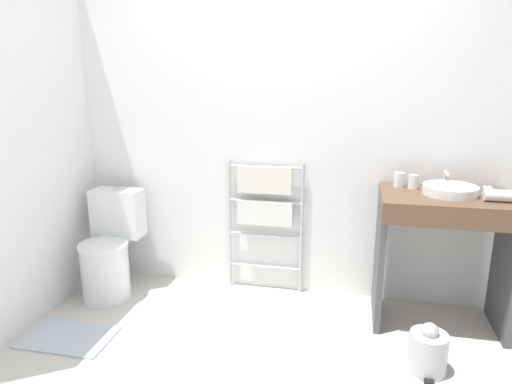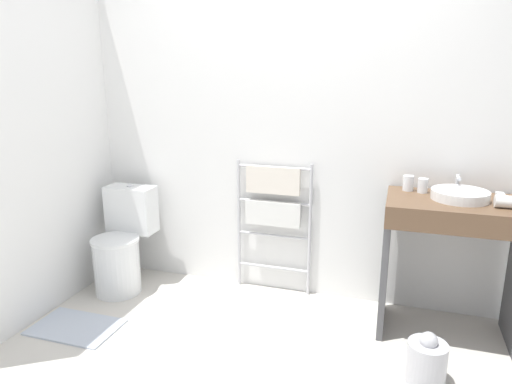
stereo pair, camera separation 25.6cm
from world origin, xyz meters
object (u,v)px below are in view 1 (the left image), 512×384
Objects in this scene: cup_near_wall at (399,180)px; hair_dryer at (499,195)px; towel_radiator at (265,204)px; toilet at (110,251)px; cup_near_edge at (413,182)px; trash_bin at (428,351)px; sink_basin at (450,190)px.

hair_dryer is (0.55, -0.24, -0.01)m from cup_near_wall.
towel_radiator is 4.85× the size of hair_dryer.
toilet is at bearing -164.93° from towel_radiator.
towel_radiator is at bearing 175.32° from cup_near_wall.
trash_bin is (0.07, -0.68, -0.81)m from cup_near_edge.
toilet is 2.66m from hair_dryer.
towel_radiator reaches higher than hair_dryer.
cup_near_wall is 1.09m from trash_bin.
sink_basin is at bearing 2.11° from toilet.
toilet is 0.78× the size of towel_radiator.
sink_basin is (2.34, 0.09, 0.57)m from toilet.
hair_dryer is at bearing -23.05° from cup_near_wall.
sink_basin is 1.12× the size of trash_bin.
cup_near_wall reaches higher than toilet.
cup_near_wall is at bearing 162.30° from cup_near_edge.
cup_near_wall reaches higher than hair_dryer.
cup_near_wall is at bearing 102.32° from trash_bin.
sink_basin is 0.28m from hair_dryer.
cup_near_wall reaches higher than trash_bin.
cup_near_edge reaches higher than hair_dryer.
hair_dryer reaches higher than sink_basin.
sink_basin is 0.33m from cup_near_wall.
trash_bin is at bearing -77.68° from cup_near_wall.
trash_bin is (1.08, -0.79, -0.57)m from towel_radiator.
sink_basin is 3.41× the size of cup_near_wall.
cup_near_wall reaches higher than cup_near_edge.
towel_radiator is at bearing 143.94° from trash_bin.
hair_dryer is at bearing -11.88° from towel_radiator.
towel_radiator reaches higher than cup_near_wall.
hair_dryer is at bearing -0.25° from toilet.
hair_dryer is at bearing -24.02° from cup_near_edge.
hair_dryer is (0.26, -0.10, 0.01)m from sink_basin.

